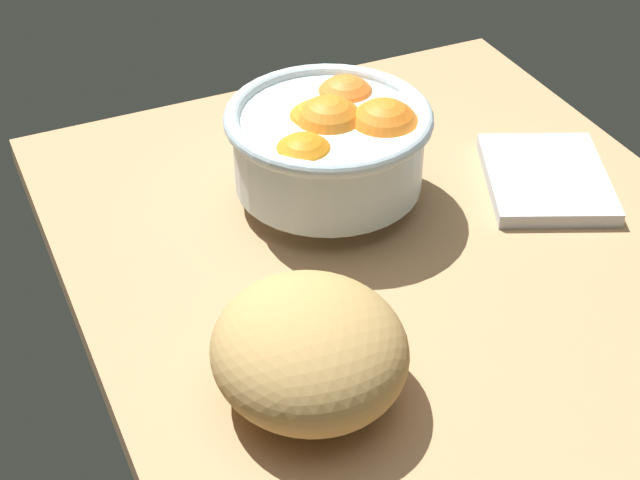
{
  "coord_description": "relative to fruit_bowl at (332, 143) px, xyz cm",
  "views": [
    {
      "loc": [
        -61.66,
        37.35,
        56.61
      ],
      "look_at": [
        -0.32,
        9.45,
        5.0
      ],
      "focal_mm": 54.89,
      "sensor_mm": 36.0,
      "label": 1
    }
  ],
  "objects": [
    {
      "name": "bread_loaf",
      "position": [
        -23.31,
        12.8,
        -2.14
      ],
      "size": [
        16.97,
        16.17,
        9.09
      ],
      "primitive_type": "ellipsoid",
      "rotation": [
        0.0,
        0.0,
        6.22
      ],
      "color": "tan",
      "rests_on": "ground"
    },
    {
      "name": "fruit_bowl",
      "position": [
        0.0,
        0.0,
        0.0
      ],
      "size": [
        20.08,
        20.08,
        11.44
      ],
      "color": "silver",
      "rests_on": "ground"
    },
    {
      "name": "napkin_folded",
      "position": [
        -6.69,
        -21.14,
        -5.92
      ],
      "size": [
        18.84,
        17.18,
        1.53
      ],
      "primitive_type": "cube",
      "rotation": [
        0.0,
        0.0,
        -0.41
      ],
      "color": "#B4BCC5",
      "rests_on": "ground"
    },
    {
      "name": "ground_plane",
      "position": [
        -11.27,
        -2.88,
        -8.19
      ],
      "size": [
        72.72,
        60.84,
        3.0
      ],
      "primitive_type": "cube",
      "color": "tan"
    }
  ]
}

